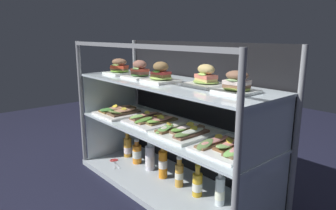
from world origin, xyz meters
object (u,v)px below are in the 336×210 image
at_px(open_sandwich_tray_far_right, 121,111).
at_px(juice_bottle_front_middle, 197,184).
at_px(plated_roll_sandwich_mid_left, 206,79).
at_px(juice_bottle_tucked_behind, 220,191).
at_px(plated_roll_sandwich_far_left, 140,71).
at_px(plated_roll_sandwich_near_right_corner, 237,85).
at_px(plated_roll_sandwich_left_of_center, 119,69).
at_px(juice_bottle_front_fourth, 179,174).
at_px(juice_bottle_near_post, 137,153).
at_px(open_sandwich_tray_near_right_corner, 229,146).
at_px(juice_bottle_front_left_end, 128,147).
at_px(juice_bottle_back_right, 163,163).
at_px(juice_bottle_front_second, 150,158).
at_px(open_sandwich_tray_mid_left, 184,131).
at_px(open_sandwich_tray_left_of_center, 153,120).
at_px(plated_roll_sandwich_center, 161,75).
at_px(kitchen_scissors, 114,161).

bearing_deg(open_sandwich_tray_far_right, juice_bottle_front_middle, 5.81).
bearing_deg(plated_roll_sandwich_mid_left, juice_bottle_tucked_behind, 1.25).
bearing_deg(open_sandwich_tray_far_right, plated_roll_sandwich_far_left, 3.28).
bearing_deg(plated_roll_sandwich_near_right_corner, plated_roll_sandwich_left_of_center, -177.29).
bearing_deg(juice_bottle_front_fourth, open_sandwich_tray_far_right, -172.81).
bearing_deg(plated_roll_sandwich_mid_left, plated_roll_sandwich_near_right_corner, -9.27).
distance_m(plated_roll_sandwich_near_right_corner, juice_bottle_near_post, 1.14).
height_order(plated_roll_sandwich_mid_left, open_sandwich_tray_near_right_corner, plated_roll_sandwich_mid_left).
distance_m(open_sandwich_tray_far_right, juice_bottle_front_fourth, 0.67).
xyz_separation_m(open_sandwich_tray_near_right_corner, juice_bottle_near_post, (-0.91, 0.04, -0.33)).
bearing_deg(juice_bottle_front_fourth, juice_bottle_front_left_end, 177.97).
distance_m(plated_roll_sandwich_far_left, juice_bottle_back_right, 0.66).
distance_m(open_sandwich_tray_far_right, juice_bottle_front_middle, 0.82).
relative_size(plated_roll_sandwich_mid_left, open_sandwich_tray_far_right, 0.57).
bearing_deg(juice_bottle_front_second, open_sandwich_tray_mid_left, -6.79).
xyz_separation_m(open_sandwich_tray_left_of_center, open_sandwich_tray_near_right_corner, (0.67, -0.02, 0.00)).
height_order(plated_roll_sandwich_far_left, plated_roll_sandwich_mid_left, plated_roll_sandwich_mid_left).
bearing_deg(open_sandwich_tray_far_right, open_sandwich_tray_left_of_center, 9.00).
bearing_deg(open_sandwich_tray_far_right, plated_roll_sandwich_near_right_corner, 3.36).
relative_size(plated_roll_sandwich_center, juice_bottle_tucked_behind, 0.81).
relative_size(plated_roll_sandwich_mid_left, juice_bottle_tucked_behind, 0.88).
xyz_separation_m(open_sandwich_tray_mid_left, juice_bottle_near_post, (-0.58, 0.04, -0.34)).
height_order(juice_bottle_front_left_end, juice_bottle_back_right, juice_bottle_back_right).
distance_m(juice_bottle_front_fourth, kitchen_scissors, 0.64).
relative_size(plated_roll_sandwich_center, kitchen_scissors, 1.00).
bearing_deg(juice_bottle_back_right, plated_roll_sandwich_near_right_corner, -1.24).
distance_m(plated_roll_sandwich_near_right_corner, kitchen_scissors, 1.29).
bearing_deg(juice_bottle_tucked_behind, juice_bottle_front_middle, -170.44).
bearing_deg(open_sandwich_tray_mid_left, juice_bottle_near_post, 175.59).
bearing_deg(juice_bottle_near_post, plated_roll_sandwich_center, -11.81).
xyz_separation_m(plated_roll_sandwich_center, open_sandwich_tray_far_right, (-0.49, 0.00, -0.33)).
distance_m(open_sandwich_tray_near_right_corner, juice_bottle_near_post, 0.97).
xyz_separation_m(plated_roll_sandwich_far_left, plated_roll_sandwich_near_right_corner, (0.77, 0.05, -0.00)).
distance_m(plated_roll_sandwich_mid_left, kitchen_scissors, 1.11).
bearing_deg(open_sandwich_tray_left_of_center, open_sandwich_tray_far_right, -171.00).
distance_m(plated_roll_sandwich_mid_left, juice_bottle_front_middle, 0.66).
xyz_separation_m(open_sandwich_tray_left_of_center, juice_bottle_tucked_behind, (0.57, 0.05, -0.32)).
bearing_deg(plated_roll_sandwich_center, plated_roll_sandwich_near_right_corner, 6.97).
height_order(plated_roll_sandwich_near_right_corner, kitchen_scissors, plated_roll_sandwich_near_right_corner).
distance_m(open_sandwich_tray_far_right, juice_bottle_back_right, 0.52).
relative_size(plated_roll_sandwich_left_of_center, juice_bottle_front_second, 0.82).
relative_size(plated_roll_sandwich_center, plated_roll_sandwich_mid_left, 0.91).
height_order(plated_roll_sandwich_left_of_center, juice_bottle_tucked_behind, plated_roll_sandwich_left_of_center).
xyz_separation_m(open_sandwich_tray_near_right_corner, juice_bottle_back_right, (-0.59, 0.04, -0.30)).
xyz_separation_m(plated_roll_sandwich_center, juice_bottle_tucked_behind, (0.41, 0.11, -0.65)).
bearing_deg(kitchen_scissors, juice_bottle_front_fourth, 11.05).
xyz_separation_m(open_sandwich_tray_near_right_corner, juice_bottle_front_left_end, (-1.07, 0.06, -0.33)).
relative_size(juice_bottle_back_right, juice_bottle_front_fourth, 1.22).
xyz_separation_m(plated_roll_sandwich_near_right_corner, open_sandwich_tray_mid_left, (-0.35, -0.02, -0.33)).
relative_size(open_sandwich_tray_mid_left, juice_bottle_front_fourth, 1.73).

